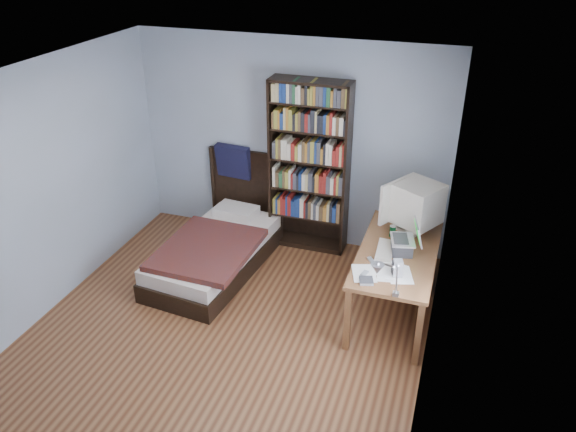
% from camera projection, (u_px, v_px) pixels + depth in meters
% --- Properties ---
extents(room, '(4.20, 4.24, 2.50)m').
position_uv_depth(room, '(219.00, 225.00, 4.92)').
color(room, '#552C19').
rests_on(room, ground).
extents(desk, '(0.75, 1.56, 0.73)m').
position_uv_depth(desk, '(402.00, 255.00, 6.05)').
color(desk, brown).
rests_on(desk, floor).
extents(crt_monitor, '(0.65, 0.59, 0.53)m').
position_uv_depth(crt_monitor, '(414.00, 204.00, 5.77)').
color(crt_monitor, beige).
rests_on(crt_monitor, desk).
extents(laptop, '(0.35, 0.34, 0.36)m').
position_uv_depth(laptop, '(404.00, 244.00, 5.45)').
color(laptop, '#2D2D30').
rests_on(laptop, desk).
extents(desk_lamp, '(0.21, 0.46, 0.55)m').
position_uv_depth(desk_lamp, '(381.00, 271.00, 4.43)').
color(desk_lamp, '#99999E').
rests_on(desk_lamp, desk).
extents(keyboard, '(0.18, 0.41, 0.04)m').
position_uv_depth(keyboard, '(385.00, 250.00, 5.51)').
color(keyboard, '#BEB19F').
rests_on(keyboard, desk).
extents(speaker, '(0.11, 0.11, 0.17)m').
position_uv_depth(speaker, '(398.00, 268.00, 5.10)').
color(speaker, gray).
rests_on(speaker, desk).
extents(soda_can, '(0.06, 0.06, 0.12)m').
position_uv_depth(soda_can, '(393.00, 231.00, 5.76)').
color(soda_can, '#073412').
rests_on(soda_can, desk).
extents(mouse, '(0.06, 0.10, 0.03)m').
position_uv_depth(mouse, '(400.00, 235.00, 5.77)').
color(mouse, silver).
rests_on(mouse, desk).
extents(phone_silver, '(0.09, 0.10, 0.02)m').
position_uv_depth(phone_silver, '(371.00, 260.00, 5.37)').
color(phone_silver, '#B9B9BD').
rests_on(phone_silver, desk).
extents(phone_grey, '(0.07, 0.10, 0.02)m').
position_uv_depth(phone_grey, '(365.00, 273.00, 5.16)').
color(phone_grey, gray).
rests_on(phone_grey, desk).
extents(external_drive, '(0.15, 0.15, 0.03)m').
position_uv_depth(external_drive, '(366.00, 281.00, 5.05)').
color(external_drive, gray).
rests_on(external_drive, desk).
extents(bookshelf, '(0.93, 0.30, 2.08)m').
position_uv_depth(bookshelf, '(309.00, 168.00, 6.57)').
color(bookshelf, black).
rests_on(bookshelf, floor).
extents(bed, '(1.08, 2.03, 1.16)m').
position_uv_depth(bed, '(218.00, 246.00, 6.51)').
color(bed, black).
rests_on(bed, floor).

